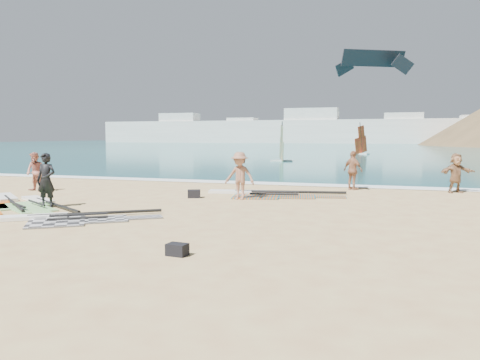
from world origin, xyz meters
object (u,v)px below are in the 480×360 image
(gear_bag_near, at_px, (194,194))
(beachgoer_left, at_px, (35,172))
(gear_bag_far, at_px, (177,250))
(beachgoer_back, at_px, (353,170))
(person_wetsuit, at_px, (46,180))
(rig_grey, at_px, (64,218))
(beachgoer_mid, at_px, (240,176))
(rig_orange, at_px, (264,194))
(beachgoer_right, at_px, (456,173))
(rig_green, at_px, (35,204))

(gear_bag_near, height_order, beachgoer_left, beachgoer_left)
(gear_bag_far, relative_size, beachgoer_left, 0.24)
(beachgoer_back, bearing_deg, person_wetsuit, 79.31)
(rig_grey, xyz_separation_m, beachgoer_mid, (3.74, 6.20, 0.93))
(rig_orange, bearing_deg, beachgoer_back, 31.77)
(beachgoer_mid, height_order, beachgoer_right, beachgoer_mid)
(rig_grey, distance_m, beachgoer_right, 16.93)
(gear_bag_far, xyz_separation_m, beachgoer_left, (-11.58, 8.79, 0.79))
(rig_orange, relative_size, beachgoer_right, 3.42)
(rig_grey, xyz_separation_m, beachgoer_back, (7.90, 11.15, 0.90))
(beachgoer_back, xyz_separation_m, beachgoer_right, (4.59, 0.24, -0.03))
(person_wetsuit, bearing_deg, rig_orange, 36.49)
(beachgoer_left, bearing_deg, gear_bag_near, 9.54)
(rig_orange, distance_m, beachgoer_mid, 2.00)
(rig_grey, height_order, beachgoer_back, beachgoer_back)
(rig_grey, bearing_deg, beachgoer_mid, 23.85)
(beachgoer_back, bearing_deg, rig_green, 76.70)
(rig_grey, height_order, beachgoer_left, beachgoer_left)
(beachgoer_mid, bearing_deg, gear_bag_far, -77.77)
(rig_orange, bearing_deg, beachgoer_left, 179.67)
(gear_bag_near, relative_size, person_wetsuit, 0.27)
(rig_orange, relative_size, beachgoer_back, 3.30)
(rig_grey, relative_size, beachgoer_left, 2.69)
(rig_grey, xyz_separation_m, gear_bag_far, (5.24, -2.86, 0.08))
(rig_green, bearing_deg, beachgoer_back, 70.44)
(rig_grey, distance_m, gear_bag_near, 6.33)
(beachgoer_right, bearing_deg, person_wetsuit, -176.52)
(gear_bag_near, bearing_deg, rig_green, -140.96)
(gear_bag_far, distance_m, beachgoer_back, 14.28)
(beachgoer_left, bearing_deg, rig_orange, 18.83)
(gear_bag_near, xyz_separation_m, person_wetsuit, (-4.07, -4.11, 0.83))
(rig_grey, distance_m, rig_orange, 8.98)
(rig_grey, xyz_separation_m, beachgoer_right, (12.49, 11.40, 0.87))
(rig_green, bearing_deg, beachgoer_mid, 61.73)
(gear_bag_near, relative_size, beachgoer_left, 0.29)
(gear_bag_near, distance_m, beachgoer_back, 8.01)
(beachgoer_left, distance_m, beachgoer_mid, 10.08)
(gear_bag_far, height_order, beachgoer_left, beachgoer_left)
(gear_bag_near, distance_m, beachgoer_right, 12.01)
(gear_bag_far, xyz_separation_m, beachgoer_mid, (-1.51, 9.06, 0.85))
(gear_bag_far, height_order, person_wetsuit, person_wetsuit)
(person_wetsuit, xyz_separation_m, beachgoer_left, (-4.01, 3.96, -0.07))
(rig_grey, distance_m, beachgoer_back, 13.70)
(gear_bag_near, bearing_deg, person_wetsuit, -134.76)
(person_wetsuit, bearing_deg, beachgoer_mid, 29.74)
(rig_grey, bearing_deg, gear_bag_near, 38.94)
(gear_bag_far, height_order, beachgoer_back, beachgoer_back)
(gear_bag_near, height_order, beachgoer_mid, beachgoer_mid)
(beachgoer_mid, bearing_deg, rig_grey, -118.27)
(rig_green, relative_size, beachgoer_back, 2.48)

